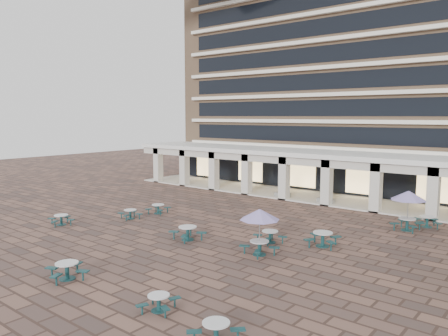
% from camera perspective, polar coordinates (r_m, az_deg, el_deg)
% --- Properties ---
extents(ground, '(120.00, 120.00, 0.00)m').
position_cam_1_polar(ground, '(29.52, -1.29, -8.18)').
color(ground, brown).
rests_on(ground, ground).
extents(apartment_building, '(40.00, 15.50, 25.20)m').
position_cam_1_polar(apartment_building, '(50.92, 17.99, 12.10)').
color(apartment_building, '#9F7A5A').
rests_on(apartment_building, ground).
extents(retail_arcade, '(42.00, 6.60, 4.40)m').
position_cam_1_polar(retail_arcade, '(41.19, 12.13, 0.21)').
color(retail_arcade, white).
rests_on(retail_arcade, ground).
extents(picnic_table_0, '(1.94, 1.94, 0.72)m').
position_cam_1_polar(picnic_table_0, '(32.98, -20.49, -6.24)').
color(picnic_table_0, '#164043').
rests_on(picnic_table_0, ground).
extents(picnic_table_1, '(2.17, 2.17, 0.80)m').
position_cam_1_polar(picnic_table_1, '(22.33, -19.82, -12.33)').
color(picnic_table_1, '#164043').
rests_on(picnic_table_1, ground).
extents(picnic_table_2, '(1.80, 1.80, 0.66)m').
position_cam_1_polar(picnic_table_2, '(18.15, -8.53, -16.84)').
color(picnic_table_2, '#164043').
rests_on(picnic_table_2, ground).
extents(picnic_table_3, '(1.62, 1.62, 0.72)m').
position_cam_1_polar(picnic_table_3, '(15.79, -1.04, -20.42)').
color(picnic_table_3, '#164043').
rests_on(picnic_table_3, ground).
extents(picnic_table_5, '(2.19, 2.19, 0.85)m').
position_cam_1_polar(picnic_table_5, '(27.38, -4.77, -8.31)').
color(picnic_table_5, '#164043').
rests_on(picnic_table_5, ground).
extents(picnic_table_6, '(2.22, 2.22, 2.57)m').
position_cam_1_polar(picnic_table_6, '(24.12, 4.68, -6.30)').
color(picnic_table_6, '#164043').
rests_on(picnic_table_6, ground).
extents(picnic_table_7, '(2.21, 2.21, 0.86)m').
position_cam_1_polar(picnic_table_7, '(26.61, 12.77, -8.89)').
color(picnic_table_7, '#164043').
rests_on(picnic_table_7, ground).
extents(picnic_table_8, '(1.85, 1.85, 0.70)m').
position_cam_1_polar(picnic_table_8, '(33.44, -12.15, -5.81)').
color(picnic_table_8, '#164043').
rests_on(picnic_table_8, ground).
extents(picnic_table_9, '(1.92, 1.92, 0.73)m').
position_cam_1_polar(picnic_table_9, '(34.80, -8.61, -5.20)').
color(picnic_table_9, '#164043').
rests_on(picnic_table_9, ground).
extents(picnic_table_10, '(2.02, 2.02, 0.74)m').
position_cam_1_polar(picnic_table_10, '(26.87, 6.03, -8.77)').
color(picnic_table_10, '#164043').
rests_on(picnic_table_10, ground).
extents(picnic_table_11, '(2.32, 2.32, 2.68)m').
position_cam_1_polar(picnic_table_11, '(31.58, 22.95, -3.51)').
color(picnic_table_11, '#164043').
rests_on(picnic_table_11, ground).
extents(picnic_table_13, '(2.11, 2.11, 0.77)m').
position_cam_1_polar(picnic_table_13, '(33.42, 24.99, -6.24)').
color(picnic_table_13, '#164043').
rests_on(picnic_table_13, ground).
extents(planter_left, '(1.50, 0.75, 1.26)m').
position_cam_1_polar(planter_left, '(41.14, 7.64, -3.21)').
color(planter_left, gray).
rests_on(planter_left, ground).
extents(planter_right, '(1.50, 0.78, 1.34)m').
position_cam_1_polar(planter_right, '(39.06, 13.19, -3.77)').
color(planter_right, gray).
rests_on(planter_right, ground).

